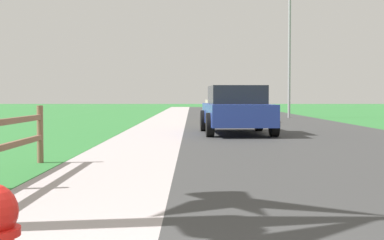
% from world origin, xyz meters
% --- Properties ---
extents(ground_plane, '(120.00, 120.00, 0.00)m').
position_xyz_m(ground_plane, '(0.00, 25.00, 0.00)').
color(ground_plane, '#2E7334').
extents(road_asphalt, '(7.00, 66.00, 0.01)m').
position_xyz_m(road_asphalt, '(3.50, 27.00, 0.00)').
color(road_asphalt, '#383838').
rests_on(road_asphalt, ground).
extents(curb_concrete, '(6.00, 66.00, 0.01)m').
position_xyz_m(curb_concrete, '(-3.00, 27.00, 0.00)').
color(curb_concrete, '#ADA2A1').
rests_on(curb_concrete, ground).
extents(grass_verge, '(5.00, 66.00, 0.00)m').
position_xyz_m(grass_verge, '(-4.50, 27.00, 0.01)').
color(grass_verge, '#2E7334').
rests_on(grass_verge, ground).
extents(parked_suv_blue, '(2.23, 4.57, 1.51)m').
position_xyz_m(parked_suv_blue, '(1.67, 15.92, 0.77)').
color(parked_suv_blue, navy).
rests_on(parked_suv_blue, ground).
extents(parked_car_beige, '(2.13, 4.63, 1.54)m').
position_xyz_m(parked_car_beige, '(1.90, 24.10, 0.79)').
color(parked_car_beige, '#C6B793').
rests_on(parked_car_beige, ground).
extents(street_lamp, '(1.17, 0.20, 7.23)m').
position_xyz_m(street_lamp, '(5.67, 28.90, 4.23)').
color(street_lamp, gray).
rests_on(street_lamp, ground).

